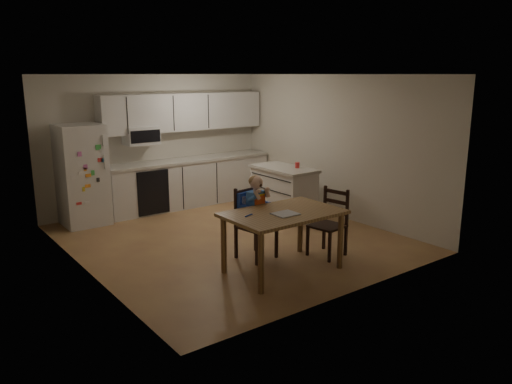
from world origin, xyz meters
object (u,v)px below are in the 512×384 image
at_px(refrigerator, 82,175).
at_px(dining_table, 283,220).
at_px(kitchen_island, 284,192).
at_px(chair_side, 331,218).
at_px(chair_booster, 254,208).
at_px(red_cup, 297,165).

bearing_deg(refrigerator, dining_table, -69.57).
height_order(refrigerator, kitchen_island, refrigerator).
distance_m(kitchen_island, chair_side, 1.97).
xyz_separation_m(kitchen_island, chair_side, (-0.67, -1.85, 0.08)).
distance_m(kitchen_island, chair_booster, 2.09).
distance_m(refrigerator, dining_table, 3.88).
distance_m(refrigerator, chair_side, 4.26).
height_order(kitchen_island, chair_booster, chair_booster).
height_order(kitchen_island, dining_table, kitchen_island).
height_order(refrigerator, chair_side, refrigerator).
bearing_deg(dining_table, chair_side, 3.89).
bearing_deg(chair_booster, refrigerator, 104.21).
height_order(red_cup, dining_table, red_cup).
height_order(red_cup, chair_booster, chair_booster).
bearing_deg(chair_booster, red_cup, 22.08).
relative_size(dining_table, chair_side, 1.56).
height_order(red_cup, chair_side, red_cup).
xyz_separation_m(refrigerator, red_cup, (3.12, -1.92, 0.11)).
height_order(chair_booster, chair_side, chair_booster).
xyz_separation_m(kitchen_island, chair_booster, (-1.62, -1.29, 0.25)).
distance_m(red_cup, chair_booster, 2.10).
bearing_deg(kitchen_island, red_cup, -52.77).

